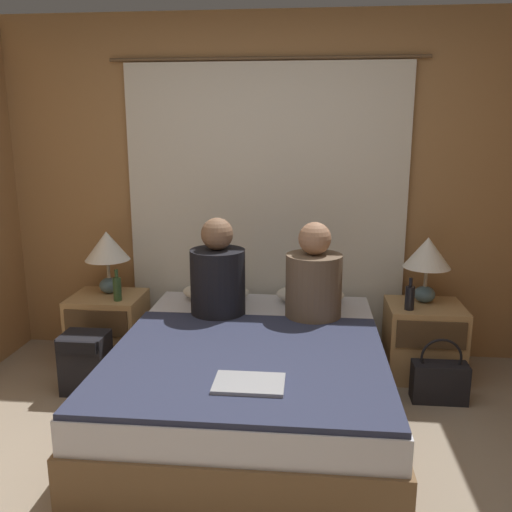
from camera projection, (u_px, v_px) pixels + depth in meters
name	position (u px, v px, depth m)	size (l,w,h in m)	color
wall_back	(266.00, 190.00, 4.03)	(4.00, 0.06, 2.50)	#A37547
curtain_panel	(266.00, 213.00, 4.00)	(2.24, 0.02, 2.19)	silver
bed	(251.00, 381.00, 3.20)	(1.55, 1.95, 0.48)	brown
nightstand_left	(109.00, 329.00, 3.99)	(0.51, 0.45, 0.52)	tan
nightstand_right	(423.00, 340.00, 3.77)	(0.51, 0.45, 0.52)	tan
lamp_left	(107.00, 250.00, 3.92)	(0.32, 0.32, 0.46)	slate
lamp_right	(427.00, 257.00, 3.70)	(0.32, 0.32, 0.46)	slate
pillow_left	(216.00, 292.00, 3.93)	(0.48, 0.29, 0.12)	silver
pillow_right	(310.00, 294.00, 3.87)	(0.48, 0.29, 0.12)	silver
blanket_on_bed	(246.00, 360.00, 2.88)	(1.49, 1.34, 0.03)	#2D334C
person_left_in_bed	(218.00, 277.00, 3.53)	(0.36, 0.36, 0.66)	black
person_right_in_bed	(314.00, 281.00, 3.47)	(0.36, 0.36, 0.64)	brown
beer_bottle_on_left_stand	(117.00, 288.00, 3.79)	(0.06, 0.06, 0.23)	#2D4C28
beer_bottle_on_right_stand	(410.00, 297.00, 3.60)	(0.06, 0.06, 0.22)	black
laptop_on_bed	(249.00, 383.00, 2.55)	(0.33, 0.23, 0.02)	#9EA0A5
backpack_on_floor	(85.00, 359.00, 3.54)	(0.29, 0.26, 0.40)	black
handbag_on_floor	(439.00, 381.00, 3.43)	(0.34, 0.15, 0.42)	black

